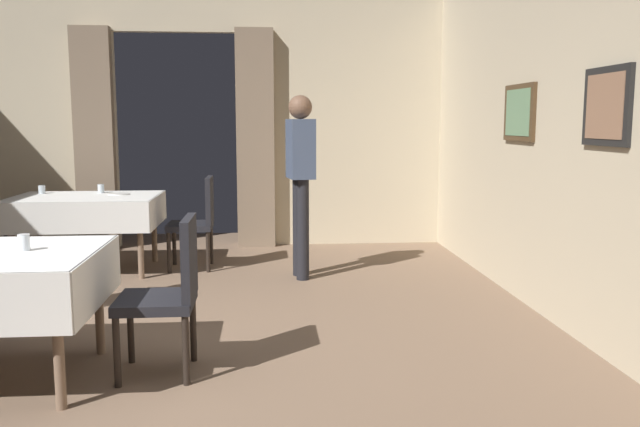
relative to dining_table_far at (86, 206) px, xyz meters
The scene contains 11 objects.
ground 3.05m from the dining_table_far, 75.69° to the right, with size 10.08×10.08×0.00m, color #7A604C.
wall_right 4.95m from the dining_table_far, 36.24° to the right, with size 0.16×8.40×3.00m.
wall_back 1.72m from the dining_table_far, 60.41° to the left, with size 6.40×0.27×3.00m.
dining_table_far is the anchor object (origin of this frame).
chair_mid_right 3.06m from the dining_table_far, 66.76° to the right, with size 0.44×0.44×0.93m.
chair_far_right 1.10m from the dining_table_far, ahead, with size 0.45×0.44×0.93m.
glass_mid_b 2.85m from the dining_table_far, 81.85° to the right, with size 0.06×0.06×0.10m, color silver.
plate_far_a 0.33m from the dining_table_far, 19.51° to the left, with size 0.21×0.21×0.01m, color white.
glass_far_b 0.59m from the dining_table_far, 151.63° to the left, with size 0.07×0.07×0.08m, color silver.
glass_far_c 0.33m from the dining_table_far, 73.69° to the left, with size 0.06×0.06×0.09m, color silver.
person_waiter_by_doorway 2.18m from the dining_table_far, 12.30° to the right, with size 0.27×0.39×1.72m.
Camera 1 is at (1.04, -3.72, 1.48)m, focal length 36.95 mm.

